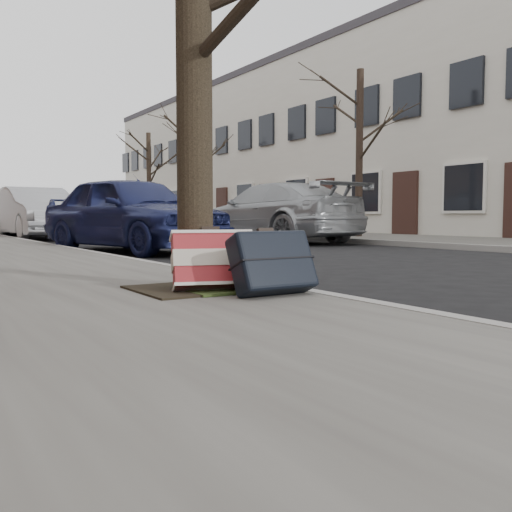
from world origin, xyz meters
TOP-DOWN VIEW (x-y plane):
  - ground at (0.00, 0.00)m, footprint 120.00×120.00m
  - far_sidewalk at (7.80, 15.00)m, footprint 4.00×70.00m
  - house_far at (13.15, 16.00)m, footprint 6.70×40.00m
  - dirt_patch at (-2.00, 1.20)m, footprint 0.85×0.85m
  - suitcase_red at (-1.91, 1.01)m, footprint 0.67×0.49m
  - suitcase_navy at (-1.64, 0.61)m, footprint 0.63×0.37m
  - car_near_front at (-0.06, 7.81)m, footprint 2.79×4.69m
  - car_near_mid at (-0.34, 15.20)m, footprint 1.91×4.83m
  - car_near_back at (-0.07, 20.46)m, footprint 3.52×5.83m
  - car_far_front at (4.52, 9.71)m, footprint 2.73×5.50m
  - car_far_back at (4.73, 17.58)m, footprint 2.48×4.49m
  - tree_far_a at (7.20, 9.36)m, footprint 0.20×0.20m
  - tree_far_b at (7.20, 19.60)m, footprint 0.24×0.24m
  - tree_far_c at (7.20, 25.14)m, footprint 0.23×0.23m

SIDE VIEW (x-z plane):
  - ground at x=0.00m, z-range 0.00..0.00m
  - far_sidewalk at x=7.80m, z-range 0.00..0.12m
  - dirt_patch at x=-2.00m, z-range 0.12..0.14m
  - suitcase_red at x=-1.91m, z-range 0.12..0.58m
  - suitcase_navy at x=-1.64m, z-range 0.12..0.60m
  - car_far_back at x=4.73m, z-range 0.00..1.45m
  - car_near_front at x=-0.06m, z-range 0.00..1.50m
  - car_near_back at x=-0.07m, z-range 0.00..1.51m
  - car_far_front at x=4.52m, z-range 0.00..1.54m
  - car_near_mid at x=-0.34m, z-range 0.00..1.56m
  - tree_far_b at x=7.20m, z-range 0.12..4.63m
  - tree_far_a at x=7.20m, z-range 0.12..4.79m
  - tree_far_c at x=7.20m, z-range 0.12..4.96m
  - house_far at x=13.15m, z-range 0.00..7.20m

